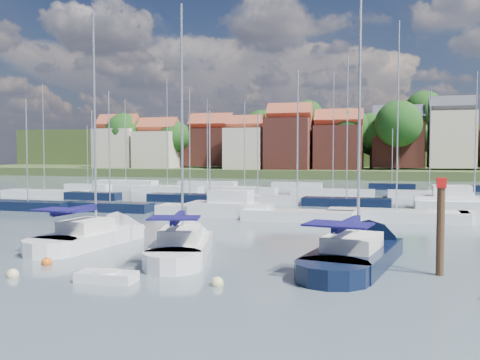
% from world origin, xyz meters
% --- Properties ---
extents(ground, '(260.00, 260.00, 0.00)m').
position_xyz_m(ground, '(0.00, 40.00, 0.00)').
color(ground, '#405058').
rests_on(ground, ground).
extents(sailboat_left, '(4.04, 11.17, 14.88)m').
position_xyz_m(sailboat_left, '(-9.06, 5.62, 0.36)').
color(sailboat_left, silver).
rests_on(sailboat_left, ground).
extents(sailboat_centre, '(5.37, 10.88, 14.35)m').
position_xyz_m(sailboat_centre, '(-3.04, 3.73, 0.36)').
color(sailboat_centre, silver).
rests_on(sailboat_centre, ground).
extents(sailboat_navy, '(5.36, 12.67, 16.98)m').
position_xyz_m(sailboat_navy, '(6.45, 4.45, 0.35)').
color(sailboat_navy, black).
rests_on(sailboat_navy, ground).
extents(tender, '(2.54, 1.28, 0.54)m').
position_xyz_m(tender, '(-3.70, -3.41, 0.21)').
color(tender, silver).
rests_on(tender, ground).
extents(timber_piling, '(0.40, 0.40, 6.59)m').
position_xyz_m(timber_piling, '(9.94, 1.70, 1.25)').
color(timber_piling, '#4C331E').
rests_on(timber_piling, ground).
extents(buoy_b, '(0.54, 0.54, 0.54)m').
position_xyz_m(buoy_b, '(-8.08, -3.79, 0.00)').
color(buoy_b, beige).
rests_on(buoy_b, ground).
extents(buoy_c, '(0.52, 0.52, 0.52)m').
position_xyz_m(buoy_c, '(-8.25, -1.16, 0.00)').
color(buoy_c, '#D85914').
rests_on(buoy_c, ground).
extents(buoy_d, '(0.54, 0.54, 0.54)m').
position_xyz_m(buoy_d, '(1.00, -2.77, 0.00)').
color(buoy_d, beige).
rests_on(buoy_d, ground).
extents(buoy_e, '(0.52, 0.52, 0.52)m').
position_xyz_m(buoy_e, '(5.93, 6.52, 0.00)').
color(buoy_e, '#D85914').
rests_on(buoy_e, ground).
extents(marina_field, '(79.62, 41.41, 15.93)m').
position_xyz_m(marina_field, '(1.91, 35.15, 0.43)').
color(marina_field, silver).
rests_on(marina_field, ground).
extents(far_shore_town, '(212.46, 90.00, 22.27)m').
position_xyz_m(far_shore_town, '(2.23, 132.67, 4.61)').
color(far_shore_town, '#3B4B25').
rests_on(far_shore_town, ground).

